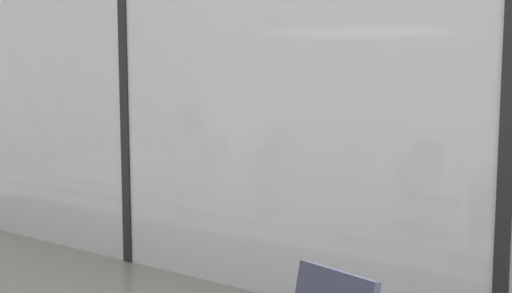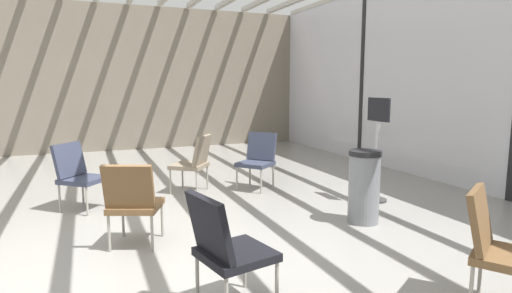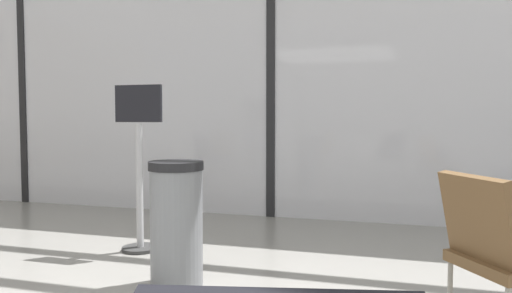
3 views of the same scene
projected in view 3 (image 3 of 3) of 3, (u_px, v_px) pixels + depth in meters
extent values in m
cube|color=silver|center=(272.00, 65.00, 5.69)|extent=(14.00, 0.08, 3.54)
cube|color=black|center=(25.00, 73.00, 6.70)|extent=(0.10, 0.12, 3.54)
cube|color=black|center=(272.00, 65.00, 5.69)|extent=(0.10, 0.12, 3.54)
ellipsoid|color=silver|center=(420.00, 81.00, 11.26)|extent=(12.46, 4.01, 4.01)
sphere|color=gray|center=(191.00, 86.00, 12.91)|extent=(2.21, 2.21, 2.21)
sphere|color=black|center=(254.00, 64.00, 10.46)|extent=(0.28, 0.28, 0.28)
sphere|color=black|center=(295.00, 63.00, 10.20)|extent=(0.28, 0.28, 0.28)
sphere|color=black|center=(339.00, 61.00, 9.94)|extent=(0.28, 0.28, 0.28)
sphere|color=black|center=(385.00, 60.00, 9.68)|extent=(0.28, 0.28, 0.28)
sphere|color=black|center=(433.00, 58.00, 9.42)|extent=(0.28, 0.28, 0.28)
sphere|color=black|center=(484.00, 57.00, 9.16)|extent=(0.28, 0.28, 0.28)
cube|color=brown|center=(512.00, 263.00, 2.55)|extent=(0.66, 0.66, 0.06)
cube|color=brown|center=(478.00, 218.00, 2.48)|extent=(0.37, 0.48, 0.44)
cylinder|color=slate|center=(176.00, 228.00, 3.38)|extent=(0.36, 0.36, 0.80)
cylinder|color=black|center=(176.00, 166.00, 3.36)|extent=(0.38, 0.38, 0.06)
cylinder|color=#333333|center=(140.00, 248.00, 4.29)|extent=(0.32, 0.32, 0.03)
cylinder|color=#B2B2B7|center=(140.00, 188.00, 4.26)|extent=(0.06, 0.06, 1.10)
cube|color=black|center=(138.00, 104.00, 4.22)|extent=(0.44, 0.03, 0.32)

